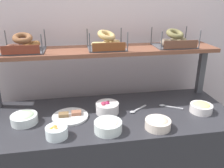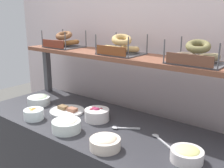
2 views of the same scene
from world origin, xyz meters
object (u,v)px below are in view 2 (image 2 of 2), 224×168
(bowl_beet_salad, at_px, (97,114))
(bowl_scallion_spread, at_px, (39,100))
(serving_plate_white, at_px, (67,111))
(bagel_basket_cinnamon_raisin, at_px, (64,42))
(bowl_potato_salad, at_px, (105,142))
(serving_spoon_by_edge, at_px, (159,138))
(bowl_fruit_salad, at_px, (34,114))
(bowl_cream_cheese, at_px, (66,125))
(bowl_egg_salad, at_px, (187,154))
(serving_spoon_near_plate, at_px, (121,128))
(bagel_basket_sesame, at_px, (121,47))
(bagel_basket_poppy, at_px, (197,56))

(bowl_beet_salad, relative_size, bowl_scallion_spread, 0.95)
(serving_plate_white, height_order, bagel_basket_cinnamon_raisin, bagel_basket_cinnamon_raisin)
(bowl_potato_salad, bearing_deg, serving_plate_white, 157.04)
(serving_spoon_by_edge, bearing_deg, bowl_potato_salad, -123.14)
(bowl_fruit_salad, bearing_deg, bagel_basket_cinnamon_raisin, 114.14)
(bowl_cream_cheese, bearing_deg, bowl_egg_salad, 11.08)
(bowl_cream_cheese, bearing_deg, serving_spoon_near_plate, 43.30)
(bowl_beet_salad, distance_m, serving_plate_white, 0.27)
(bowl_cream_cheese, height_order, serving_plate_white, bowl_cream_cheese)
(bagel_basket_sesame, bearing_deg, bowl_beet_salad, -98.10)
(bagel_basket_cinnamon_raisin, distance_m, bagel_basket_poppy, 1.16)
(bagel_basket_cinnamon_raisin, xyz_separation_m, bagel_basket_sesame, (0.61, -0.01, 0.00))
(bowl_cream_cheese, height_order, bowl_fruit_salad, bowl_cream_cheese)
(bowl_egg_salad, bearing_deg, bagel_basket_cinnamon_raisin, 164.70)
(bowl_egg_salad, relative_size, bagel_basket_sesame, 0.57)
(bowl_potato_salad, distance_m, serving_spoon_by_edge, 0.33)
(bowl_egg_salad, distance_m, serving_plate_white, 0.97)
(bagel_basket_cinnamon_raisin, bearing_deg, bowl_beet_salad, -22.64)
(bowl_fruit_salad, distance_m, serving_spoon_near_plate, 0.62)
(serving_plate_white, bearing_deg, serving_spoon_near_plate, 1.47)
(bowl_egg_salad, height_order, bagel_basket_cinnamon_raisin, bagel_basket_cinnamon_raisin)
(bowl_fruit_salad, bearing_deg, serving_plate_white, 70.69)
(bowl_fruit_salad, xyz_separation_m, bowl_scallion_spread, (-0.23, 0.21, 0.00))
(bowl_potato_salad, bearing_deg, bagel_basket_cinnamon_raisin, 149.88)
(bowl_scallion_spread, bearing_deg, bagel_basket_sesame, 24.51)
(bowl_cream_cheese, distance_m, bagel_basket_sesame, 0.65)
(bowl_potato_salad, height_order, bagel_basket_poppy, bagel_basket_poppy)
(bowl_cream_cheese, height_order, bagel_basket_cinnamon_raisin, bagel_basket_cinnamon_raisin)
(bowl_cream_cheese, distance_m, serving_plate_white, 0.33)
(bowl_cream_cheese, relative_size, serving_spoon_by_edge, 1.10)
(bowl_potato_salad, relative_size, bagel_basket_poppy, 0.54)
(bowl_cream_cheese, bearing_deg, bowl_fruit_salad, -178.06)
(bowl_potato_salad, height_order, serving_spoon_near_plate, bowl_potato_salad)
(bowl_cream_cheese, bearing_deg, bagel_basket_sesame, 82.36)
(serving_plate_white, height_order, serving_spoon_by_edge, serving_plate_white)
(bowl_fruit_salad, xyz_separation_m, serving_spoon_near_plate, (0.57, 0.25, -0.03))
(bowl_scallion_spread, relative_size, bagel_basket_cinnamon_raisin, 0.60)
(serving_spoon_near_plate, relative_size, bagel_basket_cinnamon_raisin, 0.52)
(bowl_beet_salad, xyz_separation_m, bagel_basket_poppy, (0.58, 0.22, 0.43))
(bowl_fruit_salad, distance_m, bowl_egg_salad, 1.06)
(bowl_potato_salad, bearing_deg, bowl_cream_cheese, 176.93)
(bagel_basket_sesame, bearing_deg, bowl_potato_salad, -61.95)
(bowl_beet_salad, height_order, bagel_basket_sesame, bagel_basket_sesame)
(serving_plate_white, bearing_deg, bagel_basket_cinnamon_raisin, 138.96)
(bowl_fruit_salad, bearing_deg, bagel_basket_poppy, 27.30)
(serving_spoon_near_plate, height_order, serving_spoon_by_edge, same)
(serving_spoon_near_plate, bearing_deg, bowl_cream_cheese, -136.70)
(bowl_fruit_salad, bearing_deg, bowl_beet_salad, 36.30)
(bowl_egg_salad, height_order, serving_spoon_by_edge, bowl_egg_salad)
(bowl_cream_cheese, height_order, bowl_potato_salad, bowl_cream_cheese)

